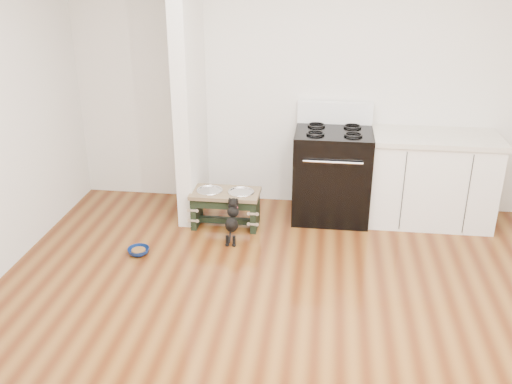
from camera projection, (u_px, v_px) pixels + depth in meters
name	position (u px, v px, depth m)	size (l,w,h in m)	color
ground	(290.00, 344.00, 4.02)	(5.00, 5.00, 0.00)	#4F230E
room_shell	(296.00, 122.00, 3.38)	(5.00, 5.00, 5.00)	silver
partition_wall	(189.00, 85.00, 5.54)	(0.15, 0.80, 2.70)	silver
oven_range	(332.00, 173.00, 5.77)	(0.76, 0.69, 1.14)	black
cabinet_run	(431.00, 179.00, 5.68)	(1.24, 0.64, 0.91)	white
dog_feeder	(225.00, 202.00, 5.64)	(0.67, 0.36, 0.38)	black
puppy	(232.00, 219.00, 5.35)	(0.12, 0.35, 0.41)	black
floor_bowl	(139.00, 251.00, 5.19)	(0.20, 0.20, 0.06)	navy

